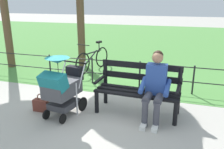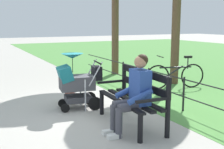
# 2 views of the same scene
# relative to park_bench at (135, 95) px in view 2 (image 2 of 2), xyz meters

# --- Properties ---
(ground_plane) EXTENTS (60.00, 60.00, 0.00)m
(ground_plane) POSITION_rel_park_bench_xyz_m (0.85, 0.12, -0.53)
(ground_plane) COLOR #ADA89E
(park_bench) EXTENTS (1.62, 0.66, 0.96)m
(park_bench) POSITION_rel_park_bench_xyz_m (0.00, 0.00, 0.00)
(park_bench) COLOR black
(park_bench) RESTS_ON ground
(person_on_bench) EXTENTS (0.55, 0.74, 1.28)m
(person_on_bench) POSITION_rel_park_bench_xyz_m (-0.34, 0.22, 0.15)
(person_on_bench) COLOR #42424C
(person_on_bench) RESTS_ON ground
(stroller) EXTENTS (0.62, 0.94, 1.15)m
(stroller) POSITION_rel_park_bench_xyz_m (1.33, 0.59, 0.07)
(stroller) COLOR black
(stroller) RESTS_ON ground
(handbag) EXTENTS (0.32, 0.14, 0.37)m
(handbag) POSITION_rel_park_bench_xyz_m (1.84, 0.56, -0.40)
(handbag) COLOR brown
(handbag) RESTS_ON ground
(park_fence) EXTENTS (8.84, 0.04, 0.70)m
(park_fence) POSITION_rel_park_bench_xyz_m (0.35, -1.26, -0.10)
(park_fence) COLOR black
(park_fence) RESTS_ON ground
(bicycle) EXTENTS (0.55, 1.62, 0.89)m
(bicycle) POSITION_rel_park_bench_xyz_m (1.92, -2.42, -0.16)
(bicycle) COLOR black
(bicycle) RESTS_ON ground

